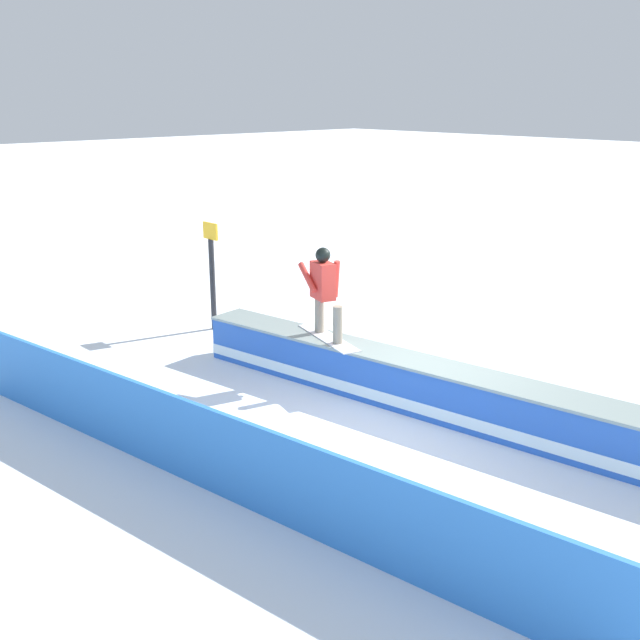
% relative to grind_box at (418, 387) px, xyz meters
% --- Properties ---
extents(ground_plane, '(120.00, 120.00, 0.00)m').
position_rel_grind_box_xyz_m(ground_plane, '(0.00, 0.00, -0.32)').
color(ground_plane, white).
extents(grind_box, '(7.43, 1.74, 0.71)m').
position_rel_grind_box_xyz_m(grind_box, '(0.00, 0.00, 0.00)').
color(grind_box, '#2D5DB7').
rests_on(grind_box, ground_plane).
extents(snowboarder, '(1.51, 0.69, 1.33)m').
position_rel_grind_box_xyz_m(snowboarder, '(1.66, 0.19, 1.10)').
color(snowboarder, silver).
rests_on(snowboarder, grind_box).
extents(safety_fence, '(9.24, 1.44, 0.98)m').
position_rel_grind_box_xyz_m(safety_fence, '(0.00, 3.33, 0.17)').
color(safety_fence, '#3079DD').
rests_on(safety_fence, ground_plane).
extents(trail_marker, '(0.40, 0.10, 1.98)m').
position_rel_grind_box_xyz_m(trail_marker, '(4.91, -0.08, 0.74)').
color(trail_marker, '#262628').
rests_on(trail_marker, ground_plane).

